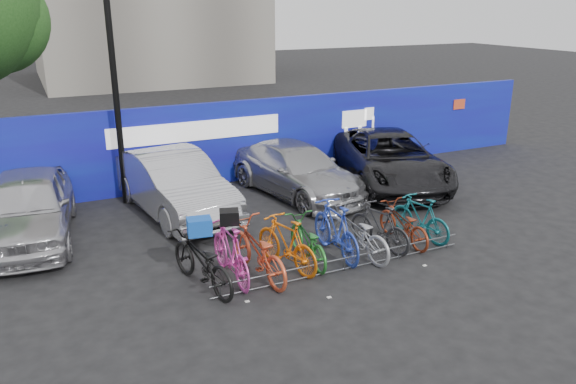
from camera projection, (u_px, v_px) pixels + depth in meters
ground at (330, 259)px, 11.71m from camera, size 100.00×100.00×0.00m
hoarding at (230, 142)px, 16.46m from camera, size 22.00×0.18×2.40m
lamppost at (114, 79)px, 13.98m from camera, size 0.25×0.50×6.11m
bike_rack at (345, 264)px, 11.15m from camera, size 5.60×0.03×0.30m
car_0 at (28, 207)px, 12.46m from camera, size 2.38×4.73×1.55m
car_1 at (174, 184)px, 14.03m from camera, size 2.32×4.92×1.56m
car_2 at (296, 170)px, 15.53m from camera, size 2.79×5.03×1.38m
car_3 at (389, 159)px, 16.39m from camera, size 4.02×5.94×1.51m
bike_0 at (201, 261)px, 10.38m from camera, size 1.18×2.17×1.08m
bike_1 at (230, 252)px, 10.70m from camera, size 0.56×1.93×1.15m
bike_2 at (257, 251)px, 10.79m from camera, size 0.96×2.16×1.10m
bike_3 at (287, 243)px, 11.14m from camera, size 0.96×1.89×1.10m
bike_4 at (307, 241)px, 11.45m from camera, size 0.74×1.81×0.93m
bike_5 at (336, 229)px, 11.69m from camera, size 0.63×2.00×1.19m
bike_6 at (356, 232)px, 11.72m from camera, size 1.01×2.08×1.05m
bike_7 at (380, 226)px, 12.08m from camera, size 0.86×1.77×1.02m
bike_8 at (403, 224)px, 12.37m from camera, size 0.64×1.73×0.90m
bike_9 at (420, 218)px, 12.59m from camera, size 0.80×1.74×1.01m
cargo_crate at (199, 226)px, 10.16m from camera, size 0.48×0.40×0.31m
cargo_topcase at (229, 217)px, 10.47m from camera, size 0.44×0.41×0.26m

